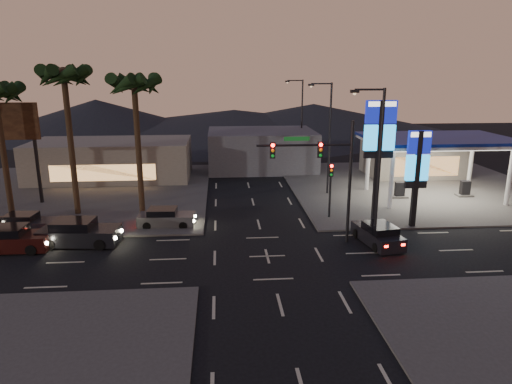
{
  "coord_description": "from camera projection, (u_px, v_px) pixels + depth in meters",
  "views": [
    {
      "loc": [
        -2.75,
        -25.77,
        10.94
      ],
      "look_at": [
        -0.37,
        4.05,
        3.0
      ],
      "focal_mm": 32.0,
      "sensor_mm": 36.0,
      "label": 1
    }
  ],
  "objects": [
    {
      "name": "ground",
      "position": [
        267.0,
        256.0,
        27.85
      ],
      "size": [
        140.0,
        140.0,
        0.0
      ],
      "primitive_type": "plane",
      "color": "black",
      "rests_on": "ground"
    },
    {
      "name": "car_lane_a_front",
      "position": [
        79.0,
        233.0,
        29.55
      ],
      "size": [
        5.26,
        2.5,
        1.67
      ],
      "color": "black",
      "rests_on": "ground"
    },
    {
      "name": "convenience_store",
      "position": [
        414.0,
        157.0,
        48.95
      ],
      "size": [
        10.0,
        6.0,
        4.0
      ],
      "primitive_type": "cube",
      "color": "#726B5B",
      "rests_on": "ground"
    },
    {
      "name": "building_far_west",
      "position": [
        112.0,
        160.0,
        47.45
      ],
      "size": [
        16.0,
        8.0,
        4.0
      ],
      "primitive_type": "cube",
      "color": "#726B5B",
      "rests_on": "ground"
    },
    {
      "name": "corner_lot_nw",
      "position": [
        77.0,
        193.0,
        42.01
      ],
      "size": [
        24.0,
        24.0,
        0.12
      ],
      "primitive_type": "cube",
      "color": "#47443F",
      "rests_on": "ground"
    },
    {
      "name": "pylon_sign_tall",
      "position": [
        379.0,
        138.0,
        32.16
      ],
      "size": [
        2.2,
        0.35,
        9.0
      ],
      "color": "black",
      "rests_on": "ground"
    },
    {
      "name": "traffic_signal_mast",
      "position": [
        324.0,
        165.0,
        28.71
      ],
      "size": [
        6.1,
        0.39,
        8.0
      ],
      "color": "black",
      "rests_on": "ground"
    },
    {
      "name": "billboard",
      "position": [
        1.0,
        130.0,
        37.17
      ],
      "size": [
        6.0,
        0.3,
        8.5
      ],
      "color": "black",
      "rests_on": "ground"
    },
    {
      "name": "hill_left",
      "position": [
        97.0,
        116.0,
        82.96
      ],
      "size": [
        40.0,
        40.0,
        6.0
      ],
      "primitive_type": "cone",
      "color": "black",
      "rests_on": "ground"
    },
    {
      "name": "pedestal_signal",
      "position": [
        331.0,
        181.0,
        34.25
      ],
      "size": [
        0.32,
        0.39,
        4.3
      ],
      "color": "black",
      "rests_on": "ground"
    },
    {
      "name": "building_far_mid",
      "position": [
        261.0,
        150.0,
        52.49
      ],
      "size": [
        12.0,
        9.0,
        4.4
      ],
      "primitive_type": "cube",
      "color": "#4C4C51",
      "rests_on": "ground"
    },
    {
      "name": "gas_station",
      "position": [
        437.0,
        141.0,
        39.34
      ],
      "size": [
        12.2,
        8.2,
        5.47
      ],
      "color": "silver",
      "rests_on": "ground"
    },
    {
      "name": "streetlight_mid",
      "position": [
        327.0,
        132.0,
        40.39
      ],
      "size": [
        2.14,
        0.25,
        10.0
      ],
      "color": "black",
      "rests_on": "ground"
    },
    {
      "name": "streetlight_near",
      "position": [
        377.0,
        159.0,
        27.87
      ],
      "size": [
        2.14,
        0.25,
        10.0
      ],
      "color": "black",
      "rests_on": "ground"
    },
    {
      "name": "streetlight_far",
      "position": [
        300.0,
        117.0,
        53.88
      ],
      "size": [
        2.14,
        0.25,
        10.0
      ],
      "color": "black",
      "rests_on": "ground"
    },
    {
      "name": "hill_center",
      "position": [
        234.0,
        121.0,
        85.14
      ],
      "size": [
        60.0,
        60.0,
        4.0
      ],
      "primitive_type": "cone",
      "color": "black",
      "rests_on": "ground"
    },
    {
      "name": "corner_lot_ne",
      "position": [
        413.0,
        186.0,
        44.48
      ],
      "size": [
        24.0,
        24.0,
        0.12
      ],
      "primitive_type": "cube",
      "color": "#47443F",
      "rests_on": "ground"
    },
    {
      "name": "palm_a",
      "position": [
        135.0,
        92.0,
        33.89
      ],
      "size": [
        4.41,
        4.41,
        10.86
      ],
      "color": "black",
      "rests_on": "ground"
    },
    {
      "name": "palm_b",
      "position": [
        65.0,
        85.0,
        33.36
      ],
      "size": [
        4.41,
        4.41,
        11.46
      ],
      "color": "black",
      "rests_on": "ground"
    },
    {
      "name": "hill_right",
      "position": [
        313.0,
        117.0,
        86.17
      ],
      "size": [
        50.0,
        50.0,
        5.0
      ],
      "primitive_type": "cone",
      "color": "black",
      "rests_on": "ground"
    },
    {
      "name": "suv_station",
      "position": [
        378.0,
        235.0,
        29.64
      ],
      "size": [
        2.46,
        4.46,
        1.41
      ],
      "color": "black",
      "rests_on": "ground"
    },
    {
      "name": "pylon_sign_short",
      "position": [
        417.0,
        164.0,
        31.83
      ],
      "size": [
        1.6,
        0.35,
        7.0
      ],
      "color": "black",
      "rests_on": "ground"
    },
    {
      "name": "car_lane_b_mid",
      "position": [
        25.0,
        224.0,
        31.84
      ],
      "size": [
        4.23,
        2.0,
        1.35
      ],
      "color": "black",
      "rests_on": "ground"
    },
    {
      "name": "car_lane_b_front",
      "position": [
        166.0,
        218.0,
        33.08
      ],
      "size": [
        4.22,
        1.93,
        1.35
      ],
      "color": "#535355",
      "rests_on": "ground"
    },
    {
      "name": "car_lane_a_mid",
      "position": [
        11.0,
        239.0,
        28.6
      ],
      "size": [
        4.85,
        2.1,
        1.57
      ],
      "color": "black",
      "rests_on": "ground"
    }
  ]
}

